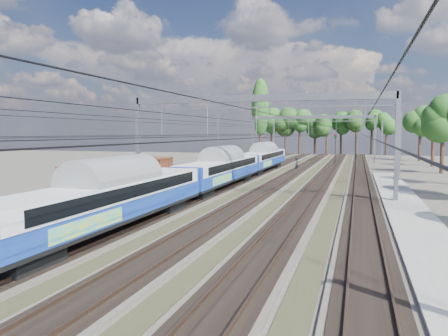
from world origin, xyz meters
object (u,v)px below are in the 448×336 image
(emu_train, at_px, (221,165))
(signal_near, at_px, (335,146))
(worker, at_px, (297,164))
(freight_boxcar, at_px, (125,179))
(signal_far, at_px, (356,144))

(emu_train, relative_size, signal_near, 11.26)
(emu_train, height_order, signal_near, signal_near)
(worker, bearing_deg, emu_train, -173.51)
(worker, bearing_deg, freight_boxcar, -177.57)
(signal_near, bearing_deg, signal_far, 89.80)
(signal_far, bearing_deg, signal_near, -102.45)
(freight_boxcar, bearing_deg, signal_near, 74.34)
(emu_train, xyz_separation_m, worker, (4.20, 25.01, -1.51))
(signal_far, bearing_deg, freight_boxcar, -103.84)
(freight_boxcar, distance_m, worker, 37.04)
(signal_near, bearing_deg, emu_train, -89.98)
(signal_near, distance_m, signal_far, 14.34)
(signal_far, bearing_deg, emu_train, -102.28)
(emu_train, bearing_deg, freight_boxcar, -112.29)
(freight_boxcar, distance_m, signal_near, 50.79)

